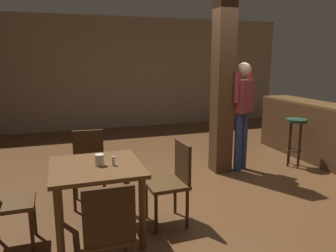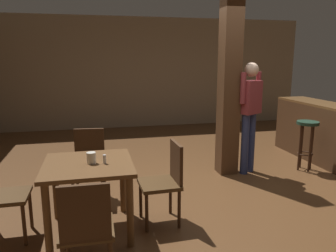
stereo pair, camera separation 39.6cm
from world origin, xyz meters
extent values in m
plane|color=brown|center=(0.00, 0.00, 0.00)|extent=(10.80, 10.80, 0.00)
cube|color=gray|center=(0.00, 4.50, 1.40)|extent=(8.00, 0.10, 2.80)
cube|color=#4C301C|center=(0.39, 0.61, 1.40)|extent=(0.28, 0.28, 2.80)
cube|color=brown|center=(-1.71, -0.76, 0.73)|extent=(0.89, 0.89, 0.04)
cylinder|color=brown|center=(-1.34, -0.39, 0.35)|extent=(0.07, 0.07, 0.71)
cylinder|color=brown|center=(-2.08, -0.39, 0.35)|extent=(0.07, 0.07, 0.71)
cylinder|color=brown|center=(-1.34, -1.13, 0.35)|extent=(0.07, 0.07, 0.71)
cylinder|color=brown|center=(-2.08, -1.13, 0.35)|extent=(0.07, 0.07, 0.71)
cube|color=#4C3319|center=(-1.72, 0.01, 0.45)|extent=(0.46, 0.46, 0.04)
cube|color=#422816|center=(-1.70, 0.20, 0.68)|extent=(0.38, 0.08, 0.45)
cylinder|color=#422816|center=(-1.57, -0.19, 0.23)|extent=(0.04, 0.04, 0.43)
cylinder|color=#422816|center=(-1.91, -0.15, 0.23)|extent=(0.04, 0.04, 0.43)
cylinder|color=#422816|center=(-1.53, 0.16, 0.23)|extent=(0.04, 0.04, 0.43)
cylinder|color=#422816|center=(-1.88, 0.20, 0.23)|extent=(0.04, 0.04, 0.43)
cube|color=#4C3319|center=(-0.97, -0.75, 0.45)|extent=(0.43, 0.43, 0.04)
cube|color=#422816|center=(-0.78, -0.74, 0.68)|extent=(0.05, 0.38, 0.45)
cylinder|color=#422816|center=(-1.14, -0.93, 0.23)|extent=(0.04, 0.04, 0.43)
cylinder|color=#422816|center=(-1.16, -0.58, 0.23)|extent=(0.04, 0.04, 0.43)
cylinder|color=#422816|center=(-0.79, -0.92, 0.23)|extent=(0.04, 0.04, 0.43)
cylinder|color=#422816|center=(-0.81, -0.57, 0.23)|extent=(0.04, 0.04, 0.43)
cube|color=#4C3319|center=(-1.72, -1.55, 0.45)|extent=(0.43, 0.43, 0.04)
cube|color=#422816|center=(-1.73, -1.74, 0.68)|extent=(0.38, 0.04, 0.45)
cylinder|color=#422816|center=(-1.90, -1.37, 0.23)|extent=(0.04, 0.04, 0.43)
cylinder|color=#422816|center=(-1.55, -1.37, 0.23)|extent=(0.04, 0.04, 0.43)
cube|color=#4C3319|center=(-2.50, -0.73, 0.45)|extent=(0.42, 0.42, 0.04)
cylinder|color=#422816|center=(-2.33, -0.55, 0.23)|extent=(0.04, 0.04, 0.43)
cylinder|color=#422816|center=(-2.33, -0.90, 0.23)|extent=(0.04, 0.04, 0.43)
cylinder|color=silver|center=(-1.67, -0.78, 0.81)|extent=(0.09, 0.09, 0.11)
cylinder|color=silver|center=(-1.54, -0.82, 0.79)|extent=(0.03, 0.03, 0.09)
cube|color=maroon|center=(0.71, 0.53, 1.20)|extent=(0.39, 0.34, 0.50)
sphere|color=beige|center=(0.71, 0.53, 1.61)|extent=(0.28, 0.28, 0.21)
cylinder|color=navy|center=(0.78, 0.57, 0.47)|extent=(0.16, 0.16, 0.95)
cylinder|color=navy|center=(0.64, 0.49, 0.47)|extent=(0.16, 0.16, 0.95)
cylinder|color=maroon|center=(0.88, 0.62, 1.35)|extent=(0.11, 0.11, 0.46)
cylinder|color=maroon|center=(0.54, 0.44, 1.35)|extent=(0.11, 0.11, 0.46)
cube|color=brown|center=(2.28, 0.76, 1.00)|extent=(0.56, 2.20, 0.04)
cube|color=#4C301C|center=(2.18, 0.76, 0.49)|extent=(0.36, 2.20, 0.98)
cylinder|color=#1E3828|center=(1.67, 0.43, 0.78)|extent=(0.34, 0.34, 0.05)
torus|color=#382114|center=(1.67, 0.43, 0.27)|extent=(0.24, 0.24, 0.02)
cylinder|color=#382114|center=(1.67, 0.54, 0.38)|extent=(0.03, 0.03, 0.75)
cylinder|color=#382114|center=(1.67, 0.32, 0.38)|extent=(0.03, 0.03, 0.75)
cylinder|color=#382114|center=(1.78, 0.43, 0.38)|extent=(0.03, 0.03, 0.75)
cylinder|color=#382114|center=(1.56, 0.43, 0.38)|extent=(0.03, 0.03, 0.75)
camera|label=1|loc=(-2.01, -3.91, 1.79)|focal=35.00mm
camera|label=2|loc=(-1.63, -4.02, 1.79)|focal=35.00mm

